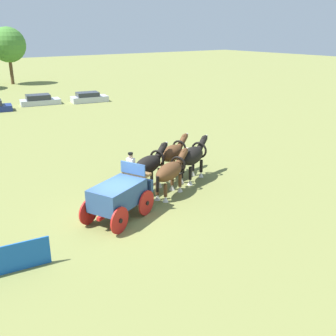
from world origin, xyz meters
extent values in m
plane|color=olive|center=(0.00, 0.00, 0.00)|extent=(220.00, 220.00, 0.00)
cube|color=#2D4C7A|center=(0.00, 0.00, 1.20)|extent=(2.98, 2.44, 1.01)
cube|color=brown|center=(1.41, 0.64, 1.75)|extent=(1.07, 1.47, 0.12)
cube|color=#2D4C7A|center=(1.77, 0.80, 1.04)|extent=(0.72, 1.20, 0.60)
cube|color=#2D4C7A|center=(1.13, 0.51, 2.08)|extent=(0.61, 1.26, 0.55)
cube|color=red|center=(0.00, 0.00, 0.59)|extent=(2.66, 1.32, 0.16)
cylinder|color=red|center=(0.59, 1.20, 0.59)|extent=(1.11, 0.56, 1.19)
cylinder|color=black|center=(0.59, 1.20, 0.59)|extent=(0.26, 0.25, 0.20)
cylinder|color=red|center=(1.30, -0.35, 0.59)|extent=(1.11, 0.56, 1.19)
cylinder|color=black|center=(1.30, -0.35, 0.59)|extent=(0.26, 0.25, 0.20)
cylinder|color=red|center=(-1.30, 0.35, 0.59)|extent=(1.11, 0.56, 1.19)
cylinder|color=black|center=(-1.30, 0.35, 0.59)|extent=(0.26, 0.25, 0.20)
cylinder|color=red|center=(-0.59, -1.20, 0.59)|extent=(1.11, 0.56, 1.19)
cylinder|color=black|center=(-0.59, -1.20, 0.59)|extent=(0.26, 0.25, 0.20)
cylinder|color=brown|center=(2.36, 1.07, 0.64)|extent=(2.41, 1.16, 0.10)
cube|color=#BCB293|center=(1.38, 0.99, 1.89)|extent=(0.50, 0.46, 0.16)
cube|color=silver|center=(1.27, 0.94, 2.16)|extent=(0.37, 0.43, 0.55)
sphere|color=tan|center=(1.27, 0.94, 2.55)|extent=(0.22, 0.22, 0.22)
cylinder|color=black|center=(1.27, 0.94, 2.68)|extent=(0.24, 0.24, 0.08)
ellipsoid|color=black|center=(2.92, 2.04, 1.47)|extent=(2.35, 1.72, 0.90)
cylinder|color=black|center=(3.50, 2.57, 0.71)|extent=(0.18, 0.18, 0.76)
cone|color=silver|center=(3.50, 2.57, 0.16)|extent=(0.30, 0.30, 0.33)
cylinder|color=black|center=(3.71, 2.12, 0.71)|extent=(0.18, 0.18, 0.76)
cone|color=silver|center=(3.71, 2.12, 0.16)|extent=(0.30, 0.30, 0.33)
cylinder|color=black|center=(2.12, 1.95, 0.71)|extent=(0.18, 0.18, 0.76)
cone|color=silver|center=(2.12, 1.95, 0.16)|extent=(0.30, 0.30, 0.33)
cylinder|color=black|center=(2.33, 1.50, 0.71)|extent=(0.18, 0.18, 0.76)
cone|color=silver|center=(2.33, 1.50, 0.16)|extent=(0.30, 0.30, 0.33)
cylinder|color=black|center=(4.14, 2.59, 1.86)|extent=(1.01, 0.72, 0.81)
ellipsoid|color=black|center=(4.48, 2.74, 2.12)|extent=(0.65, 0.48, 0.32)
cube|color=silver|center=(4.73, 2.86, 2.12)|extent=(0.10, 0.12, 0.24)
torus|color=black|center=(3.80, 2.44, 1.57)|extent=(0.49, 0.90, 0.93)
cylinder|color=black|center=(1.88, 1.57, 1.17)|extent=(0.14, 0.14, 0.80)
ellipsoid|color=brown|center=(3.45, 0.85, 1.33)|extent=(2.34, 1.69, 0.87)
cylinder|color=brown|center=(4.05, 1.38, 0.63)|extent=(0.18, 0.18, 0.67)
cone|color=silver|center=(4.05, 1.38, 0.14)|extent=(0.30, 0.30, 0.29)
cylinder|color=brown|center=(4.24, 0.95, 0.63)|extent=(0.18, 0.18, 0.67)
cone|color=silver|center=(4.24, 0.95, 0.14)|extent=(0.30, 0.30, 0.29)
cylinder|color=brown|center=(2.66, 0.76, 0.63)|extent=(0.18, 0.18, 0.67)
cone|color=silver|center=(2.66, 0.76, 0.14)|extent=(0.30, 0.30, 0.29)
cylinder|color=brown|center=(2.86, 0.32, 0.63)|extent=(0.18, 0.18, 0.67)
cone|color=silver|center=(2.86, 0.32, 0.14)|extent=(0.30, 0.30, 0.29)
cylinder|color=brown|center=(4.68, 1.41, 1.72)|extent=(1.01, 0.72, 0.81)
ellipsoid|color=brown|center=(5.02, 1.56, 1.98)|extent=(0.65, 0.48, 0.32)
cube|color=silver|center=(5.27, 1.68, 1.98)|extent=(0.10, 0.12, 0.24)
torus|color=black|center=(4.34, 1.26, 1.43)|extent=(0.48, 0.88, 0.91)
cylinder|color=black|center=(2.42, 0.38, 1.03)|extent=(0.14, 0.14, 0.80)
ellipsoid|color=brown|center=(5.28, 3.11, 1.42)|extent=(2.15, 1.63, 0.91)
cylinder|color=brown|center=(5.80, 3.62, 0.67)|extent=(0.18, 0.18, 0.72)
cone|color=silver|center=(5.80, 3.62, 0.15)|extent=(0.30, 0.30, 0.31)
cylinder|color=brown|center=(6.01, 3.16, 0.67)|extent=(0.18, 0.18, 0.72)
cone|color=silver|center=(6.01, 3.16, 0.15)|extent=(0.30, 0.30, 0.31)
cylinder|color=brown|center=(4.56, 3.05, 0.67)|extent=(0.18, 0.18, 0.72)
cone|color=silver|center=(4.56, 3.05, 0.15)|extent=(0.30, 0.30, 0.31)
cylinder|color=brown|center=(4.76, 2.60, 0.67)|extent=(0.18, 0.18, 0.72)
cone|color=silver|center=(4.76, 2.60, 0.15)|extent=(0.30, 0.30, 0.31)
cylinder|color=brown|center=(6.42, 3.62, 1.81)|extent=(1.01, 0.72, 0.81)
ellipsoid|color=brown|center=(6.75, 3.78, 2.07)|extent=(0.65, 0.48, 0.32)
cube|color=silver|center=(7.01, 3.89, 2.07)|extent=(0.10, 0.12, 0.24)
torus|color=black|center=(6.08, 3.47, 1.52)|extent=(0.50, 0.90, 0.94)
cylinder|color=black|center=(4.35, 2.69, 1.12)|extent=(0.14, 0.14, 0.80)
ellipsoid|color=black|center=(5.82, 1.92, 1.47)|extent=(2.23, 1.71, 0.97)
cylinder|color=black|center=(6.35, 2.46, 0.68)|extent=(0.18, 0.18, 0.74)
cone|color=silver|center=(6.35, 2.46, 0.16)|extent=(0.30, 0.30, 0.32)
cylinder|color=black|center=(6.57, 1.97, 0.68)|extent=(0.18, 0.18, 0.74)
cone|color=silver|center=(6.57, 1.97, 0.16)|extent=(0.30, 0.30, 0.32)
cylinder|color=black|center=(5.07, 1.88, 0.68)|extent=(0.18, 0.18, 0.74)
cone|color=silver|center=(5.07, 1.88, 0.16)|extent=(0.30, 0.30, 0.32)
cylinder|color=black|center=(5.29, 1.39, 0.68)|extent=(0.18, 0.18, 0.74)
cone|color=silver|center=(5.29, 1.39, 0.16)|extent=(0.30, 0.30, 0.32)
cylinder|color=black|center=(6.98, 2.45, 1.87)|extent=(1.01, 0.72, 0.81)
ellipsoid|color=black|center=(7.32, 2.60, 2.13)|extent=(0.65, 0.48, 0.32)
cube|color=silver|center=(7.57, 2.72, 2.13)|extent=(0.10, 0.12, 0.24)
torus|color=black|center=(6.64, 2.30, 1.57)|extent=(0.52, 0.95, 0.99)
cylinder|color=black|center=(4.86, 1.49, 1.17)|extent=(0.14, 0.14, 0.80)
cube|color=silver|center=(6.76, 30.82, 0.30)|extent=(4.64, 2.69, 0.59)
cube|color=#2D333D|center=(6.54, 30.86, 0.87)|extent=(2.89, 2.23, 0.56)
cube|color=silver|center=(12.08, 29.10, 0.33)|extent=(4.47, 2.63, 0.67)
cube|color=#2D333D|center=(11.87, 29.14, 0.92)|extent=(2.79, 2.18, 0.49)
cylinder|color=brown|center=(9.10, 50.88, 2.04)|extent=(0.50, 0.50, 4.07)
sphere|color=#478433|center=(9.10, 50.88, 5.92)|extent=(5.28, 5.28, 5.28)
cube|color=#1959B2|center=(-5.35, -1.45, 0.55)|extent=(3.18, 0.46, 1.10)
camera|label=1|loc=(-7.64, -14.60, 8.25)|focal=42.27mm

